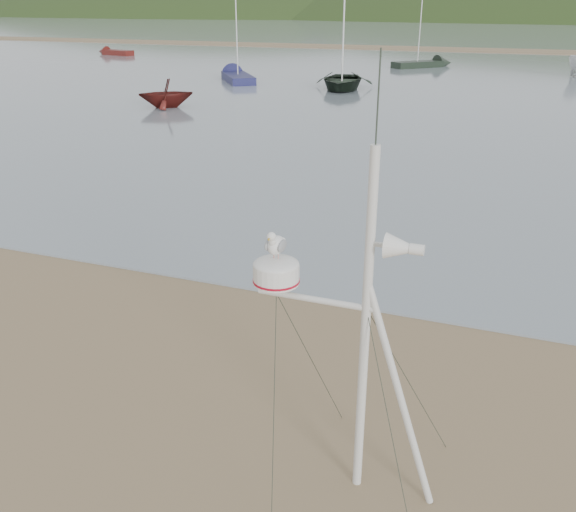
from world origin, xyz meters
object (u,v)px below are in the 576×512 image
(boat_dark, at_px, (343,46))
(sailboat_blue_near, at_px, (234,75))
(mast_rig, at_px, (355,400))
(sailboat_dark_mid, at_px, (431,64))
(boat_red, at_px, (165,80))
(dinghy_red_far, at_px, (111,52))

(boat_dark, xyz_separation_m, sailboat_blue_near, (-8.72, 2.61, -2.30))
(mast_rig, bearing_deg, sailboat_blue_near, 117.38)
(mast_rig, height_order, sailboat_dark_mid, sailboat_dark_mid)
(mast_rig, distance_m, sailboat_dark_mid, 49.67)
(boat_red, xyz_separation_m, dinghy_red_far, (-23.48, 27.78, -1.12))
(mast_rig, bearing_deg, boat_red, 125.49)
(sailboat_dark_mid, height_order, sailboat_blue_near, sailboat_blue_near)
(mast_rig, xyz_separation_m, dinghy_red_far, (-39.61, 50.40, -0.86))
(sailboat_dark_mid, xyz_separation_m, sailboat_blue_near, (-11.75, -13.95, -0.00))
(sailboat_blue_near, bearing_deg, sailboat_dark_mid, 49.89)
(boat_red, relative_size, sailboat_blue_near, 0.43)
(sailboat_dark_mid, distance_m, sailboat_blue_near, 18.24)
(boat_red, bearing_deg, sailboat_blue_near, 154.95)
(sailboat_blue_near, xyz_separation_m, dinghy_red_far, (-21.33, 15.11, -0.01))
(sailboat_blue_near, bearing_deg, boat_red, -80.37)
(boat_dark, distance_m, boat_red, 12.07)
(boat_dark, xyz_separation_m, boat_red, (-6.57, -10.06, -1.19))
(sailboat_dark_mid, distance_m, dinghy_red_far, 33.10)
(boat_dark, bearing_deg, boat_red, -133.42)
(boat_dark, height_order, sailboat_dark_mid, sailboat_dark_mid)
(boat_red, bearing_deg, sailboat_dark_mid, 125.49)
(sailboat_blue_near, bearing_deg, boat_dark, -16.65)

